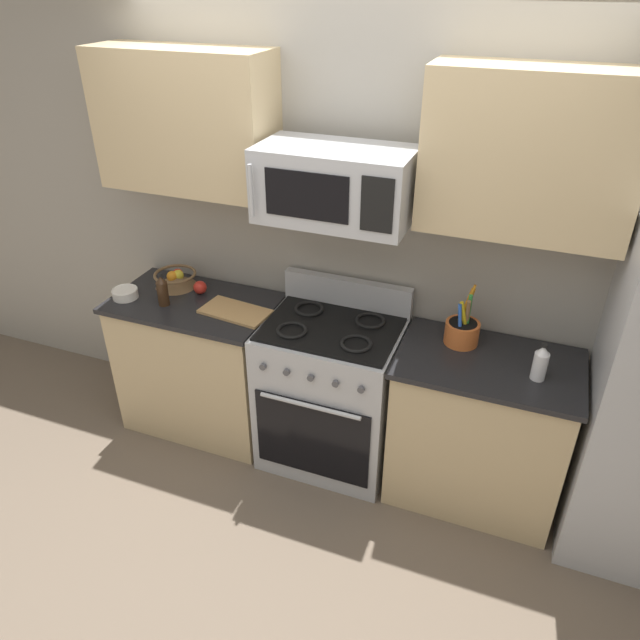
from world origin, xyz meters
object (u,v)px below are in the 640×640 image
cutting_board (235,312)px  fruit_basket (176,279)px  bottle_vinegar (540,363)px  range_oven (331,392)px  apple_loose (200,287)px  utensil_crock (462,331)px  prep_bowl (125,293)px  bottle_soy (162,291)px  microwave (335,185)px

cutting_board → fruit_basket: bearing=162.0°
fruit_basket → bottle_vinegar: bearing=-5.1°
range_oven → fruit_basket: size_ratio=4.19×
apple_loose → cutting_board: bearing=-23.2°
utensil_crock → bottle_vinegar: 0.44m
apple_loose → prep_bowl: apple_loose is taller
cutting_board → bottle_soy: bottle_soy is taller
range_oven → prep_bowl: size_ratio=7.13×
cutting_board → range_oven: bearing=3.4°
range_oven → apple_loose: size_ratio=13.57×
fruit_basket → cutting_board: fruit_basket is taller
utensil_crock → cutting_board: size_ratio=0.85×
bottle_vinegar → cutting_board: bearing=178.9°
apple_loose → utensil_crock: bearing=0.8°
cutting_board → prep_bowl: 0.70m
apple_loose → cutting_board: apple_loose is taller
range_oven → microwave: bearing=90.0°
microwave → utensil_crock: size_ratio=2.22×
bottle_soy → cutting_board: bearing=8.4°
microwave → utensil_crock: (0.68, 0.09, -0.73)m
cutting_board → bottle_vinegar: bearing=-1.1°
range_oven → fruit_basket: 1.19m
fruit_basket → apple_loose: bearing=-8.9°
utensil_crock → fruit_basket: utensil_crock is taller
microwave → bottle_soy: 1.24m
utensil_crock → bottle_vinegar: utensil_crock is taller
utensil_crock → bottle_vinegar: bearing=-24.9°
bottle_vinegar → bottle_soy: bearing=-179.1°
apple_loose → microwave: bearing=-4.7°
range_oven → utensil_crock: utensil_crock is taller
range_oven → bottle_soy: (-1.01, -0.10, 0.53)m
utensil_crock → cutting_board: 1.27m
bottle_vinegar → bottle_soy: bottle_soy is taller
microwave → apple_loose: 1.17m
bottle_vinegar → prep_bowl: bottle_vinegar is taller
microwave → bottle_vinegar: microwave is taller
microwave → prep_bowl: size_ratio=4.90×
microwave → apple_loose: size_ratio=9.32×
apple_loose → bottle_vinegar: (1.97, -0.16, 0.05)m
range_oven → microwave: 1.24m
utensil_crock → fruit_basket: 1.76m
microwave → apple_loose: (-0.88, 0.07, -0.77)m
range_oven → apple_loose: bearing=173.6°
cutting_board → bottle_soy: bearing=-171.6°
cutting_board → bottle_soy: 0.45m
bottle_vinegar → microwave: bearing=175.2°
microwave → prep_bowl: microwave is taller
utensil_crock → bottle_soy: size_ratio=1.69×
bottle_soy → prep_bowl: 0.27m
range_oven → prep_bowl: 1.36m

